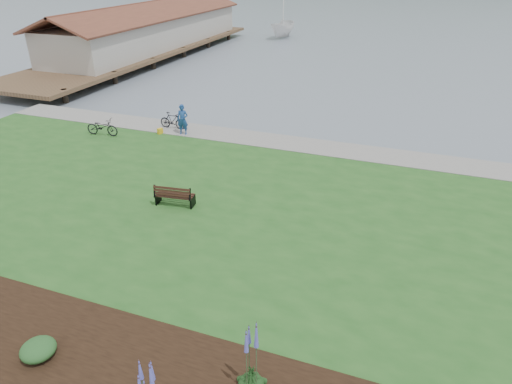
{
  "coord_description": "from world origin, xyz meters",
  "views": [
    {
      "loc": [
        7.83,
        -15.75,
        9.57
      ],
      "look_at": [
        2.31,
        -0.82,
        1.3
      ],
      "focal_mm": 32.0,
      "sensor_mm": 36.0,
      "label": 1
    }
  ],
  "objects_px": {
    "person": "(182,117)",
    "park_bench": "(174,195)",
    "sailboat": "(283,38)",
    "bicycle_a": "(102,127)"
  },
  "relations": [
    {
      "from": "bicycle_a",
      "to": "sailboat",
      "type": "bearing_deg",
      "value": -4.38
    },
    {
      "from": "person",
      "to": "bicycle_a",
      "type": "distance_m",
      "value": 4.63
    },
    {
      "from": "person",
      "to": "sailboat",
      "type": "height_order",
      "value": "sailboat"
    },
    {
      "from": "bicycle_a",
      "to": "person",
      "type": "bearing_deg",
      "value": -74.48
    },
    {
      "from": "park_bench",
      "to": "bicycle_a",
      "type": "xyz_separation_m",
      "value": [
        -7.97,
        5.91,
        0.02
      ]
    },
    {
      "from": "person",
      "to": "park_bench",
      "type": "bearing_deg",
      "value": -74.48
    },
    {
      "from": "park_bench",
      "to": "bicycle_a",
      "type": "relative_size",
      "value": 0.85
    },
    {
      "from": "park_bench",
      "to": "person",
      "type": "distance_m",
      "value": 8.5
    },
    {
      "from": "sailboat",
      "to": "person",
      "type": "bearing_deg",
      "value": -76.42
    },
    {
      "from": "sailboat",
      "to": "bicycle_a",
      "type": "bearing_deg",
      "value": -82.97
    }
  ]
}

